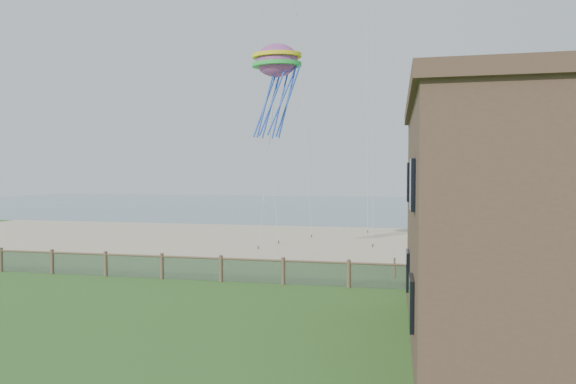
% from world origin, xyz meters
% --- Properties ---
extents(ground, '(160.00, 160.00, 0.00)m').
position_xyz_m(ground, '(0.00, 0.00, 0.00)').
color(ground, '#365F20').
rests_on(ground, ground).
extents(sand_beach, '(72.00, 20.00, 0.02)m').
position_xyz_m(sand_beach, '(0.00, 22.00, 0.00)').
color(sand_beach, '#C5B18E').
rests_on(sand_beach, ground).
extents(ocean, '(160.00, 68.00, 0.02)m').
position_xyz_m(ocean, '(0.00, 66.00, 0.00)').
color(ocean, slate).
rests_on(ocean, ground).
extents(chainlink_fence, '(36.20, 0.20, 1.25)m').
position_xyz_m(chainlink_fence, '(0.00, 6.00, 0.55)').
color(chainlink_fence, brown).
rests_on(chainlink_fence, ground).
extents(picnic_table, '(2.02, 1.80, 0.70)m').
position_xyz_m(picnic_table, '(7.57, 5.00, 0.35)').
color(picnic_table, brown).
rests_on(picnic_table, ground).
extents(octopus_kite, '(3.37, 2.66, 6.25)m').
position_xyz_m(octopus_kite, '(-2.05, 13.52, 10.32)').
color(octopus_kite, orange).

